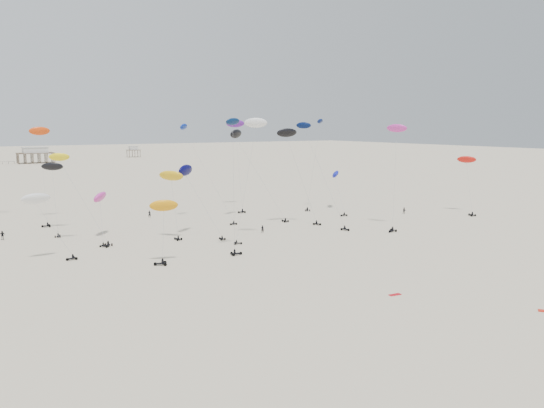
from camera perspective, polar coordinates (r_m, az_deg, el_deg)
ground_plane at (r=212.36m, az=-15.98°, el=1.92°), size 900.00×900.00×0.00m
pavilion_main at (r=357.03m, az=-24.09°, el=4.72°), size 21.00×13.00×9.80m
pavilion_small at (r=401.19m, az=-14.67°, el=5.40°), size 9.00×7.00×8.00m
rig_1 at (r=144.73m, az=4.54°, el=4.47°), size 8.20×4.63×24.89m
rig_2 at (r=128.74m, az=-8.02°, el=5.40°), size 9.15×16.26×26.01m
rig_3 at (r=119.29m, az=5.33°, el=3.76°), size 6.78×13.01×24.39m
rig_4 at (r=121.81m, az=2.16°, el=6.04°), size 9.40×6.63×22.58m
rig_5 at (r=124.76m, az=-22.48°, el=2.81°), size 5.13×12.26×16.12m
rig_6 at (r=114.66m, az=-17.99°, el=0.37°), size 5.74×14.75×12.73m
rig_8 at (r=111.88m, az=-8.96°, el=2.99°), size 7.21×12.19×16.07m
rig_9 at (r=89.68m, az=-11.64°, el=-1.69°), size 5.03×3.74×10.97m
rig_10 at (r=146.52m, az=6.96°, el=2.65°), size 9.84×15.10×15.43m
rig_11 at (r=94.80m, az=-4.10°, el=2.61°), size 4.33×5.38×24.47m
rig_12 at (r=138.48m, az=-23.60°, el=5.31°), size 4.83×13.25×23.61m
rig_13 at (r=98.01m, az=-23.49°, el=-0.49°), size 8.27×4.93×11.97m
rig_14 at (r=106.67m, az=-2.02°, el=7.03°), size 9.82×6.56×24.62m
rig_15 at (r=130.60m, az=-3.17°, el=6.27°), size 10.44×14.92×23.63m
rig_16 at (r=149.03m, az=20.31°, el=3.31°), size 7.79×9.94×15.49m
rig_17 at (r=148.66m, az=-3.85°, el=6.92°), size 8.38×14.30×25.67m
rig_18 at (r=121.29m, az=13.15°, el=5.12°), size 8.51×8.37×23.49m
rig_19 at (r=107.96m, az=-10.71°, el=2.18°), size 5.27×5.61×14.33m
rig_20 at (r=109.04m, az=-20.33°, el=1.71°), size 9.57×11.48×18.86m
spectator_0 at (r=114.46m, az=-1.03°, el=-3.11°), size 0.86×0.80×1.95m
spectator_1 at (r=143.12m, az=14.03°, el=-1.03°), size 1.08×1.04×1.95m
spectator_2 at (r=120.62m, az=-26.99°, el=-3.45°), size 1.45×1.03×2.21m
spectator_3 at (r=136.88m, az=-13.03°, el=-1.42°), size 0.89×0.76×2.08m
grounded_kite_b at (r=75.37m, az=13.08°, el=-9.50°), size 1.86×0.88×0.07m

